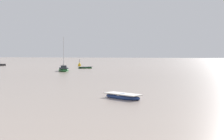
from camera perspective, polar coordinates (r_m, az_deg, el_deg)
name	(u,v)px	position (r m, az deg, el deg)	size (l,w,h in m)	color
rowboat_moored_1	(123,97)	(23.89, 1.93, -4.84)	(3.56, 2.09, 0.53)	navy
sailboat_moored_0	(64,70)	(65.67, -8.79, 0.06)	(5.70, 6.43, 7.38)	#23602D
rowboat_moored_3	(85,68)	(79.10, -4.88, 0.41)	(3.28, 4.01, 0.62)	#23602D
channel_buoy	(79,65)	(96.63, -5.93, 0.98)	(0.90, 0.90, 2.30)	gold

